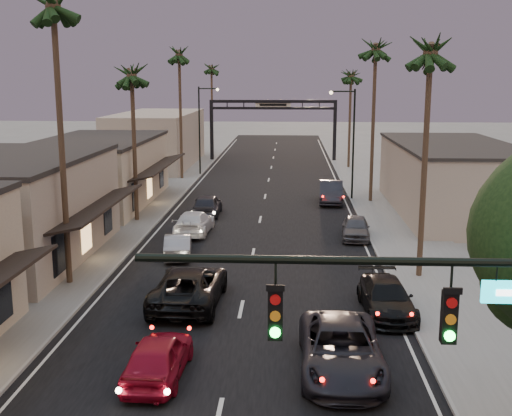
# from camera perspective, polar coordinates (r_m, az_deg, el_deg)

# --- Properties ---
(ground) EXTENTS (200.00, 200.00, 0.00)m
(ground) POSITION_cam_1_polar(r_m,az_deg,el_deg) (48.39, 0.54, -0.26)
(ground) COLOR slate
(ground) RESTS_ON ground
(road) EXTENTS (14.00, 120.00, 0.02)m
(road) POSITION_cam_1_polar(r_m,az_deg,el_deg) (53.29, 0.77, 0.84)
(road) COLOR black
(road) RESTS_ON ground
(sidewalk_left) EXTENTS (5.00, 92.00, 0.12)m
(sidewalk_left) POSITION_cam_1_polar(r_m,az_deg,el_deg) (61.23, -7.89, 2.18)
(sidewalk_left) COLOR slate
(sidewalk_left) RESTS_ON ground
(sidewalk_right) EXTENTS (5.00, 92.00, 0.12)m
(sidewalk_right) POSITION_cam_1_polar(r_m,az_deg,el_deg) (60.59, 10.06, 2.01)
(sidewalk_right) COLOR slate
(sidewalk_right) RESTS_ON ground
(storefront_mid) EXTENTS (8.00, 14.00, 5.50)m
(storefront_mid) POSITION_cam_1_polar(r_m,az_deg,el_deg) (37.25, -20.86, -0.28)
(storefront_mid) COLOR gray
(storefront_mid) RESTS_ON ground
(storefront_far) EXTENTS (8.00, 16.00, 5.00)m
(storefront_far) POSITION_cam_1_polar(r_m,az_deg,el_deg) (52.09, -13.81, 3.04)
(storefront_far) COLOR tan
(storefront_far) RESTS_ON ground
(storefront_dist) EXTENTS (8.00, 20.00, 6.00)m
(storefront_dist) POSITION_cam_1_polar(r_m,az_deg,el_deg) (74.19, -8.74, 6.06)
(storefront_dist) COLOR gray
(storefront_dist) RESTS_ON ground
(building_right) EXTENTS (8.00, 18.00, 5.00)m
(building_right) POSITION_cam_1_polar(r_m,az_deg,el_deg) (49.37, 17.02, 2.42)
(building_right) COLOR gray
(building_right) RESTS_ON ground
(traffic_signal) EXTENTS (8.51, 0.22, 7.80)m
(traffic_signal) POSITION_cam_1_polar(r_m,az_deg,el_deg) (12.83, 19.71, -11.12)
(traffic_signal) COLOR black
(traffic_signal) RESTS_ON ground
(arch) EXTENTS (15.20, 0.40, 7.27)m
(arch) POSITION_cam_1_polar(r_m,az_deg,el_deg) (77.47, 1.52, 8.29)
(arch) COLOR black
(arch) RESTS_ON ground
(streetlight_right) EXTENTS (2.13, 0.30, 9.00)m
(streetlight_right) POSITION_cam_1_polar(r_m,az_deg,el_deg) (52.75, 8.37, 6.45)
(streetlight_right) COLOR black
(streetlight_right) RESTS_ON ground
(streetlight_left) EXTENTS (2.13, 0.30, 9.00)m
(streetlight_left) POSITION_cam_1_polar(r_m,az_deg,el_deg) (66.09, -4.82, 7.53)
(streetlight_left) COLOR black
(streetlight_left) RESTS_ON ground
(palm_lc) EXTENTS (3.20, 3.20, 12.20)m
(palm_lc) POSITION_cam_1_polar(r_m,az_deg,el_deg) (44.62, -11.02, 12.07)
(palm_lc) COLOR #38281C
(palm_lc) RESTS_ON ground
(palm_ld) EXTENTS (3.20, 3.20, 14.20)m
(palm_ld) POSITION_cam_1_polar(r_m,az_deg,el_deg) (63.28, -6.86, 13.73)
(palm_ld) COLOR #38281C
(palm_ld) RESTS_ON ground
(palm_ra) EXTENTS (3.20, 3.20, 13.20)m
(palm_ra) POSITION_cam_1_polar(r_m,az_deg,el_deg) (32.05, 15.29, 13.93)
(palm_ra) COLOR #38281C
(palm_ra) RESTS_ON ground
(palm_rb) EXTENTS (3.20, 3.20, 14.20)m
(palm_rb) POSITION_cam_1_polar(r_m,az_deg,el_deg) (51.81, 10.62, 14.13)
(palm_rb) COLOR #38281C
(palm_rb) RESTS_ON ground
(palm_rc) EXTENTS (3.20, 3.20, 12.20)m
(palm_rc) POSITION_cam_1_polar(r_m,az_deg,el_deg) (71.63, 8.46, 11.86)
(palm_rc) COLOR #38281C
(palm_rc) RESTS_ON ground
(palm_far) EXTENTS (3.20, 3.20, 13.20)m
(palm_far) POSITION_cam_1_polar(r_m,az_deg,el_deg) (85.96, -3.99, 12.53)
(palm_far) COLOR #38281C
(palm_far) RESTS_ON ground
(oncoming_red) EXTENTS (1.93, 4.49, 1.51)m
(oncoming_red) POSITION_cam_1_polar(r_m,az_deg,el_deg) (22.14, -8.69, -12.94)
(oncoming_red) COLOR maroon
(oncoming_red) RESTS_ON ground
(oncoming_pickup) EXTENTS (3.01, 6.22, 1.71)m
(oncoming_pickup) POSITION_cam_1_polar(r_m,az_deg,el_deg) (28.63, -5.96, -6.91)
(oncoming_pickup) COLOR black
(oncoming_pickup) RESTS_ON ground
(oncoming_silver) EXTENTS (1.97, 4.23, 1.34)m
(oncoming_silver) POSITION_cam_1_polar(r_m,az_deg,el_deg) (36.19, -6.95, -3.31)
(oncoming_silver) COLOR #939498
(oncoming_silver) RESTS_ON ground
(oncoming_white) EXTENTS (2.30, 5.18, 1.48)m
(oncoming_white) POSITION_cam_1_polar(r_m,az_deg,el_deg) (41.43, -5.52, -1.28)
(oncoming_white) COLOR silver
(oncoming_white) RESTS_ON ground
(oncoming_dgrey) EXTENTS (1.89, 4.70, 1.60)m
(oncoming_dgrey) POSITION_cam_1_polar(r_m,az_deg,el_deg) (46.73, -4.35, 0.28)
(oncoming_dgrey) COLOR black
(oncoming_dgrey) RESTS_ON ground
(curbside_near) EXTENTS (2.76, 5.99, 1.66)m
(curbside_near) POSITION_cam_1_polar(r_m,az_deg,el_deg) (22.44, 7.57, -12.35)
(curbside_near) COLOR black
(curbside_near) RESTS_ON ground
(curbside_black) EXTENTS (2.25, 5.05, 1.44)m
(curbside_black) POSITION_cam_1_polar(r_m,az_deg,el_deg) (27.99, 11.51, -7.82)
(curbside_black) COLOR black
(curbside_black) RESTS_ON ground
(curbside_grey) EXTENTS (2.00, 4.27, 1.41)m
(curbside_grey) POSITION_cam_1_polar(r_m,az_deg,el_deg) (40.42, 8.85, -1.74)
(curbside_grey) COLOR #434448
(curbside_grey) RESTS_ON ground
(curbside_far) EXTENTS (2.08, 5.32, 1.72)m
(curbside_far) POSITION_cam_1_polar(r_m,az_deg,el_deg) (51.76, 6.69, 1.41)
(curbside_far) COLOR black
(curbside_far) RESTS_ON ground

